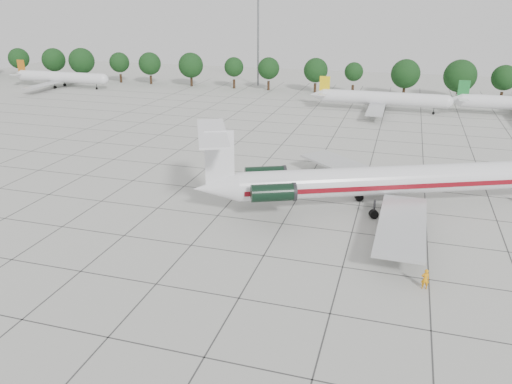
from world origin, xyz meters
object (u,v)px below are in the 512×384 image
bg_airliner_a (61,77)px  floodlight_mast (258,35)px  main_airliner (373,181)px  bg_airliner_c (382,99)px  ground_crew (425,279)px

bg_airliner_a → floodlight_mast: size_ratio=1.11×
main_airliner → bg_airliner_c: size_ratio=1.53×
floodlight_mast → bg_airliner_a: bearing=-159.4°
bg_airliner_a → floodlight_mast: 57.90m
ground_crew → floodlight_mast: 112.26m
main_airliner → bg_airliner_a: bearing=121.3°
bg_airliner_a → bg_airliner_c: (90.36, -6.57, 0.00)m
ground_crew → main_airliner: bearing=-78.8°
bg_airliner_c → floodlight_mast: bearing=144.5°
main_airliner → floodlight_mast: size_ratio=1.69×
bg_airliner_a → floodlight_mast: bearing=20.6°
main_airliner → bg_airliner_c: 58.13m
main_airliner → ground_crew: (6.04, -17.12, -2.74)m
bg_airliner_c → floodlight_mast: (-37.21, 26.53, 11.37)m
main_airliner → floodlight_mast: 93.97m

